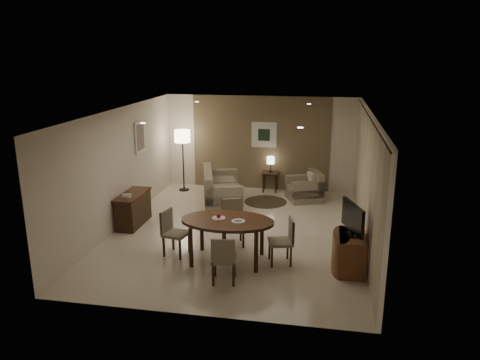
% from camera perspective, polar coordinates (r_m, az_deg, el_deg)
% --- Properties ---
extents(room_shell, '(5.50, 7.00, 2.70)m').
position_cam_1_polar(room_shell, '(10.54, 0.20, 1.34)').
color(room_shell, beige).
rests_on(room_shell, ground).
extents(taupe_accent, '(3.96, 0.03, 2.70)m').
position_cam_1_polar(taupe_accent, '(13.52, 2.53, 4.51)').
color(taupe_accent, brown).
rests_on(taupe_accent, wall_back).
extents(curtain_wall, '(0.08, 6.70, 2.58)m').
position_cam_1_polar(curtain_wall, '(10.04, 15.00, -0.11)').
color(curtain_wall, '#C0B896').
rests_on(curtain_wall, wall_right).
extents(curtain_rod, '(0.03, 6.80, 0.03)m').
position_cam_1_polar(curtain_rod, '(9.78, 15.54, 7.35)').
color(curtain_rod, black).
rests_on(curtain_rod, wall_right).
extents(art_back_frame, '(0.72, 0.03, 0.72)m').
position_cam_1_polar(art_back_frame, '(13.43, 2.95, 5.52)').
color(art_back_frame, silver).
rests_on(art_back_frame, wall_back).
extents(art_back_canvas, '(0.34, 0.01, 0.34)m').
position_cam_1_polar(art_back_canvas, '(13.42, 2.94, 5.51)').
color(art_back_canvas, black).
rests_on(art_back_canvas, wall_back).
extents(art_left_frame, '(0.03, 0.60, 0.80)m').
position_cam_1_polar(art_left_frame, '(11.95, -12.10, 5.15)').
color(art_left_frame, silver).
rests_on(art_left_frame, wall_left).
extents(art_left_canvas, '(0.01, 0.46, 0.64)m').
position_cam_1_polar(art_left_canvas, '(11.94, -12.03, 5.14)').
color(art_left_canvas, gray).
rests_on(art_left_canvas, wall_left).
extents(downlight_nl, '(0.10, 0.10, 0.01)m').
position_cam_1_polar(downlight_nl, '(8.58, -11.78, 6.80)').
color(downlight_nl, white).
rests_on(downlight_nl, ceiling).
extents(downlight_nr, '(0.10, 0.10, 0.01)m').
position_cam_1_polar(downlight_nr, '(7.97, 7.36, 6.34)').
color(downlight_nr, white).
rests_on(downlight_nr, ceiling).
extents(downlight_fl, '(0.10, 0.10, 0.01)m').
position_cam_1_polar(downlight_fl, '(11.96, -5.29, 9.48)').
color(downlight_fl, white).
rests_on(downlight_fl, ceiling).
extents(downlight_fr, '(0.10, 0.10, 0.01)m').
position_cam_1_polar(downlight_fr, '(11.53, 8.42, 9.15)').
color(downlight_fr, white).
rests_on(downlight_fr, ceiling).
extents(console_desk, '(0.48, 1.20, 0.75)m').
position_cam_1_polar(console_desk, '(11.16, -12.89, -3.48)').
color(console_desk, '#4D2A18').
rests_on(console_desk, floor).
extents(telephone, '(0.20, 0.14, 0.09)m').
position_cam_1_polar(telephone, '(10.77, -13.65, -1.85)').
color(telephone, white).
rests_on(telephone, console_desk).
extents(tv_cabinet, '(0.48, 0.90, 0.70)m').
position_cam_1_polar(tv_cabinet, '(8.93, 13.44, -8.61)').
color(tv_cabinet, brown).
rests_on(tv_cabinet, floor).
extents(flat_tv, '(0.36, 0.85, 0.60)m').
position_cam_1_polar(flat_tv, '(8.68, 13.58, -4.57)').
color(flat_tv, black).
rests_on(flat_tv, tv_cabinet).
extents(dining_table, '(1.79, 1.12, 0.84)m').
position_cam_1_polar(dining_table, '(9.05, -1.53, -7.37)').
color(dining_table, '#4D2A18').
rests_on(dining_table, floor).
extents(chair_near, '(0.48, 0.48, 0.88)m').
position_cam_1_polar(chair_near, '(8.27, -1.96, -9.53)').
color(chair_near, gray).
rests_on(chair_near, floor).
extents(chair_far, '(0.58, 0.58, 0.95)m').
position_cam_1_polar(chair_far, '(9.73, -0.86, -5.33)').
color(chair_far, gray).
rests_on(chair_far, floor).
extents(chair_left, '(0.52, 0.52, 0.91)m').
position_cam_1_polar(chair_left, '(9.37, -7.80, -6.44)').
color(chair_left, gray).
rests_on(chair_left, floor).
extents(chair_right, '(0.53, 0.53, 0.89)m').
position_cam_1_polar(chair_right, '(8.96, 4.93, -7.46)').
color(chair_right, gray).
rests_on(chair_right, floor).
extents(plate_a, '(0.26, 0.26, 0.02)m').
position_cam_1_polar(plate_a, '(8.97, -2.62, -4.66)').
color(plate_a, white).
rests_on(plate_a, dining_table).
extents(plate_b, '(0.26, 0.26, 0.02)m').
position_cam_1_polar(plate_b, '(8.80, -0.21, -5.05)').
color(plate_b, white).
rests_on(plate_b, dining_table).
extents(fruit_apple, '(0.09, 0.09, 0.09)m').
position_cam_1_polar(fruit_apple, '(8.95, -2.62, -4.34)').
color(fruit_apple, '#A91329').
rests_on(fruit_apple, plate_a).
extents(napkin, '(0.12, 0.08, 0.03)m').
position_cam_1_polar(napkin, '(8.79, -0.21, -4.91)').
color(napkin, white).
rests_on(napkin, plate_b).
extents(round_rug, '(1.13, 1.13, 0.01)m').
position_cam_1_polar(round_rug, '(12.60, 3.14, -2.66)').
color(round_rug, '#3C3322').
rests_on(round_rug, floor).
extents(sofa, '(2.08, 1.43, 0.89)m').
position_cam_1_polar(sofa, '(12.41, -2.18, -0.80)').
color(sofa, gray).
rests_on(sofa, floor).
extents(armchair, '(1.08, 1.11, 0.78)m').
position_cam_1_polar(armchair, '(12.75, 7.83, -0.75)').
color(armchair, gray).
rests_on(armchair, floor).
extents(side_table, '(0.44, 0.44, 0.56)m').
position_cam_1_polar(side_table, '(13.48, 3.71, -0.21)').
color(side_table, black).
rests_on(side_table, floor).
extents(table_lamp, '(0.22, 0.22, 0.50)m').
position_cam_1_polar(table_lamp, '(13.36, 3.76, 2.01)').
color(table_lamp, '#FFEAC1').
rests_on(table_lamp, side_table).
extents(floor_lamp, '(0.45, 0.45, 1.76)m').
position_cam_1_polar(floor_lamp, '(13.49, -6.94, 2.36)').
color(floor_lamp, '#FFE5B7').
rests_on(floor_lamp, floor).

